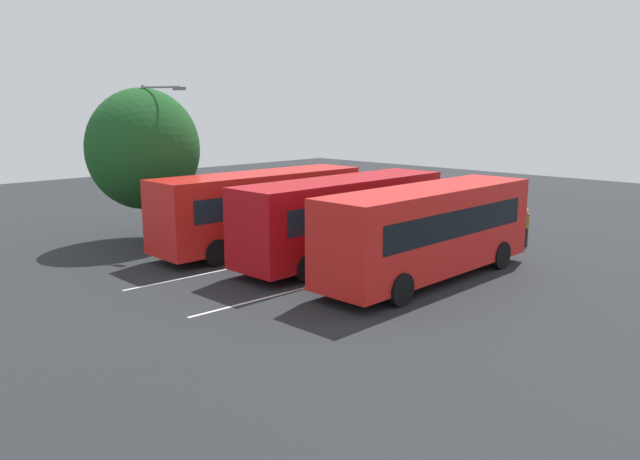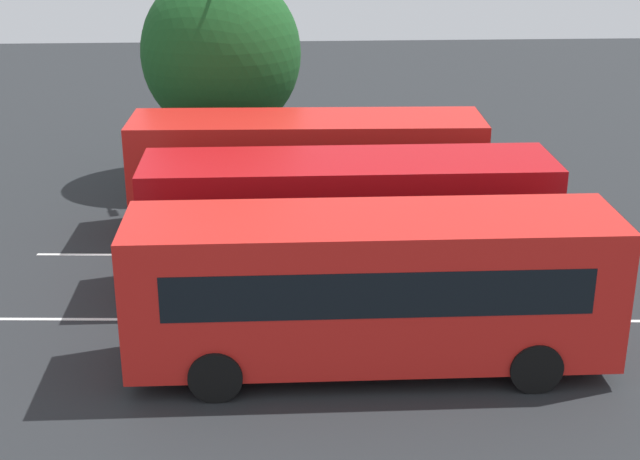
{
  "view_description": "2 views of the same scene",
  "coord_description": "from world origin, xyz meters",
  "px_view_note": "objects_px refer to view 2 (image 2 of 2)",
  "views": [
    {
      "loc": [
        -17.38,
        -16.52,
        6.12
      ],
      "look_at": [
        -0.98,
        -0.4,
        1.54
      ],
      "focal_mm": 34.81,
      "sensor_mm": 36.0,
      "label": 1
    },
    {
      "loc": [
        -1.13,
        -20.99,
        9.62
      ],
      "look_at": [
        -0.11,
        -0.77,
        1.79
      ],
      "focal_mm": 51.46,
      "sensor_mm": 36.0,
      "label": 2
    }
  ],
  "objects_px": {
    "bus_center_right": "(308,169)",
    "depot_tree": "(221,54)",
    "bus_center_left": "(349,218)",
    "bus_far_left": "(373,286)",
    "street_lamp": "(219,62)"
  },
  "relations": [
    {
      "from": "bus_far_left",
      "to": "street_lamp",
      "type": "xyz_separation_m",
      "value": [
        -3.69,
        12.44,
        2.25
      ]
    },
    {
      "from": "bus_center_left",
      "to": "bus_far_left",
      "type": "bearing_deg",
      "value": -87.46
    },
    {
      "from": "street_lamp",
      "to": "depot_tree",
      "type": "distance_m",
      "value": 0.67
    },
    {
      "from": "bus_center_right",
      "to": "depot_tree",
      "type": "bearing_deg",
      "value": 119.1
    },
    {
      "from": "bus_center_left",
      "to": "bus_center_right",
      "type": "relative_size",
      "value": 0.99
    },
    {
      "from": "depot_tree",
      "to": "bus_center_right",
      "type": "bearing_deg",
      "value": -62.43
    },
    {
      "from": "bus_center_left",
      "to": "street_lamp",
      "type": "xyz_separation_m",
      "value": [
        -3.52,
        8.45,
        2.25
      ]
    },
    {
      "from": "bus_far_left",
      "to": "depot_tree",
      "type": "bearing_deg",
      "value": 105.31
    },
    {
      "from": "bus_center_left",
      "to": "street_lamp",
      "type": "bearing_deg",
      "value": 112.73
    },
    {
      "from": "bus_center_right",
      "to": "depot_tree",
      "type": "relative_size",
      "value": 1.43
    },
    {
      "from": "street_lamp",
      "to": "bus_center_right",
      "type": "bearing_deg",
      "value": 12.32
    },
    {
      "from": "bus_far_left",
      "to": "bus_center_left",
      "type": "height_order",
      "value": "same"
    },
    {
      "from": "bus_center_left",
      "to": "depot_tree",
      "type": "relative_size",
      "value": 1.42
    },
    {
      "from": "bus_center_right",
      "to": "depot_tree",
      "type": "height_order",
      "value": "depot_tree"
    },
    {
      "from": "street_lamp",
      "to": "depot_tree",
      "type": "xyz_separation_m",
      "value": [
        0.05,
        0.65,
        0.14
      ]
    }
  ]
}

